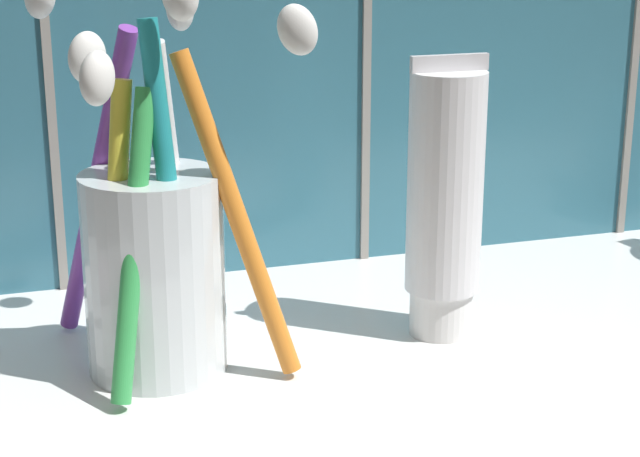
{
  "coord_description": "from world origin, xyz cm",
  "views": [
    {
      "loc": [
        -19.71,
        -44.25,
        23.16
      ],
      "look_at": [
        -5.42,
        0.97,
        8.64
      ],
      "focal_mm": 60.0,
      "sensor_mm": 36.0,
      "label": 1
    }
  ],
  "objects": [
    {
      "name": "toothpaste_tube",
      "position": [
        1.52,
        2.41,
        9.04
      ],
      "size": [
        3.96,
        3.77,
        14.22
      ],
      "color": "white",
      "rests_on": "sink_counter"
    },
    {
      "name": "toothbrush_cup",
      "position": [
        -12.95,
        2.42,
        7.83
      ],
      "size": [
        12.39,
        13.16,
        18.72
      ],
      "color": "silver",
      "rests_on": "sink_counter"
    },
    {
      "name": "sink_counter",
      "position": [
        0.0,
        0.0,
        1.0
      ],
      "size": [
        72.72,
        30.75,
        2.0
      ],
      "primitive_type": "cube",
      "color": "white",
      "rests_on": "ground"
    }
  ]
}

